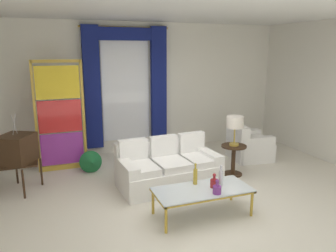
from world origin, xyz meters
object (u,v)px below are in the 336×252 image
object	(u,v)px
vintage_tv	(17,150)
bottle_blue_decanter	(221,177)
armchair_white	(248,146)
couch_white_long	(167,168)
bottle_ruby_flask	(195,176)
coffee_table	(202,191)
round_side_table	(233,157)
bottle_crystal_tall	(217,189)
stained_glass_divider	(60,118)
bottle_amber_squat	(214,183)
peacock_figurine	(91,163)
table_lamp_brass	(235,123)

from	to	relation	value
vintage_tv	bottle_blue_decanter	bearing A→B (deg)	-32.78
bottle_blue_decanter	armchair_white	distance (m)	2.64
couch_white_long	bottle_ruby_flask	world-z (taller)	couch_white_long
bottle_blue_decanter	bottle_ruby_flask	bearing A→B (deg)	151.84
coffee_table	round_side_table	xyz separation A→B (m)	(1.27, 1.23, -0.02)
bottle_blue_decanter	round_side_table	size ratio (longest dim) A/B	0.53
bottle_crystal_tall	vintage_tv	size ratio (longest dim) A/B	0.16
coffee_table	stained_glass_divider	bearing A→B (deg)	123.70
bottle_ruby_flask	stained_glass_divider	size ratio (longest dim) A/B	0.15
bottle_crystal_tall	armchair_white	distance (m)	2.94
bottle_amber_squat	vintage_tv	xyz separation A→B (m)	(-2.74, 1.88, 0.24)
couch_white_long	bottle_crystal_tall	world-z (taller)	couch_white_long
coffee_table	bottle_ruby_flask	size ratio (longest dim) A/B	4.29
bottle_amber_squat	stained_glass_divider	distance (m)	3.41
coffee_table	bottle_ruby_flask	world-z (taller)	bottle_ruby_flask
coffee_table	peacock_figurine	distance (m)	2.61
bottle_ruby_flask	vintage_tv	distance (m)	3.04
stained_glass_divider	coffee_table	bearing A→B (deg)	-56.30
bottle_blue_decanter	bottle_crystal_tall	xyz separation A→B (m)	(-0.19, -0.23, -0.06)
couch_white_long	coffee_table	bearing A→B (deg)	-86.15
couch_white_long	peacock_figurine	xyz separation A→B (m)	(-1.21, 1.01, -0.08)
couch_white_long	round_side_table	size ratio (longest dim) A/B	3.05
bottle_crystal_tall	armchair_white	bearing A→B (deg)	47.96
bottle_crystal_tall	peacock_figurine	xyz separation A→B (m)	(-1.42, 2.47, -0.26)
couch_white_long	table_lamp_brass	xyz separation A→B (m)	(1.36, -0.02, 0.72)
couch_white_long	vintage_tv	distance (m)	2.59
armchair_white	table_lamp_brass	xyz separation A→B (m)	(-0.81, -0.73, 0.74)
peacock_figurine	coffee_table	bearing A→B (deg)	-60.18
bottle_amber_squat	peacock_figurine	distance (m)	2.72
couch_white_long	stained_glass_divider	bearing A→B (deg)	139.87
bottle_amber_squat	vintage_tv	size ratio (longest dim) A/B	0.16
couch_white_long	vintage_tv	xyz separation A→B (m)	(-2.48, 0.62, 0.42)
vintage_tv	stained_glass_divider	bearing A→B (deg)	47.53
coffee_table	table_lamp_brass	size ratio (longest dim) A/B	2.47
vintage_tv	round_side_table	bearing A→B (deg)	-9.44
bottle_amber_squat	bottle_ruby_flask	bearing A→B (deg)	134.93
couch_white_long	stained_glass_divider	xyz separation A→B (m)	(-1.72, 1.45, 0.75)
couch_white_long	bottle_crystal_tall	bearing A→B (deg)	-81.99
armchair_white	bottle_crystal_tall	bearing A→B (deg)	-132.04
bottle_blue_decanter	vintage_tv	xyz separation A→B (m)	(-2.87, 1.85, 0.19)
bottle_crystal_tall	bottle_ruby_flask	size ratio (longest dim) A/B	0.64
bottle_amber_squat	table_lamp_brass	bearing A→B (deg)	48.75
table_lamp_brass	bottle_crystal_tall	bearing A→B (deg)	-128.53
coffee_table	bottle_crystal_tall	distance (m)	0.27
bottle_crystal_tall	vintage_tv	world-z (taller)	vintage_tv
coffee_table	table_lamp_brass	bearing A→B (deg)	44.10
peacock_figurine	table_lamp_brass	bearing A→B (deg)	-21.84
round_side_table	table_lamp_brass	size ratio (longest dim) A/B	1.04
bottle_blue_decanter	round_side_table	xyz separation A→B (m)	(0.96, 1.21, -0.18)
round_side_table	bottle_ruby_flask	bearing A→B (deg)	-141.43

